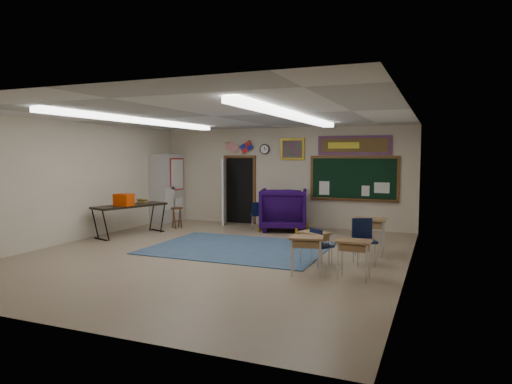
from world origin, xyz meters
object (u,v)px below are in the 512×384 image
at_px(student_desk_front_left, 315,246).
at_px(student_desk_front_right, 370,234).
at_px(folding_table, 130,219).
at_px(wooden_stool, 177,217).
at_px(wingback_armchair, 284,209).

height_order(student_desk_front_left, student_desk_front_right, student_desk_front_right).
relative_size(student_desk_front_left, folding_table, 0.32).
relative_size(student_desk_front_right, folding_table, 0.38).
bearing_deg(wooden_stool, wingback_armchair, 14.94).
xyz_separation_m(wingback_armchair, student_desk_front_right, (2.78, -2.36, -0.16)).
bearing_deg(folding_table, student_desk_front_right, 17.89).
bearing_deg(student_desk_front_right, wingback_armchair, 136.71).
bearing_deg(folding_table, wingback_armchair, 51.35).
height_order(wingback_armchair, student_desk_front_right, wingback_armchair).
height_order(wingback_armchair, student_desk_front_left, wingback_armchair).
distance_m(wingback_armchair, wooden_stool, 3.19).
height_order(student_desk_front_left, folding_table, folding_table).
height_order(student_desk_front_left, wooden_stool, student_desk_front_left).
relative_size(folding_table, wooden_stool, 3.45).
distance_m(student_desk_front_left, folding_table, 5.65).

